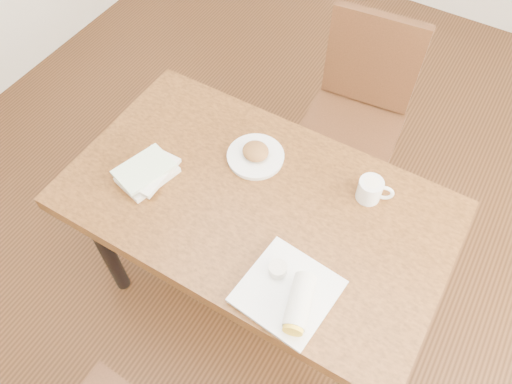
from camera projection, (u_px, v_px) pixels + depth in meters
The scene contains 7 objects.
ground at pixel (256, 292), 2.30m from camera, with size 4.00×5.00×0.01m, color #472814.
table at pixel (256, 214), 1.75m from camera, with size 1.30×0.76×0.75m.
chair_far at pixel (358, 107), 2.21m from camera, with size 0.46×0.46×0.95m.
plate_scone at pixel (256, 155), 1.77m from camera, with size 0.21×0.21×0.07m.
coffee_mug at pixel (371, 190), 1.65m from camera, with size 0.12×0.08×0.08m.
plate_burrito at pixel (291, 295), 1.46m from camera, with size 0.29×0.29×0.09m.
book_stack at pixel (148, 172), 1.72m from camera, with size 0.18×0.22×0.05m.
Camera 1 is at (0.48, -0.81, 2.14)m, focal length 35.00 mm.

